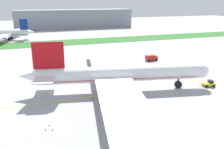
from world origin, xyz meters
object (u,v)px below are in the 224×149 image
traffic_cone_near_nose (49,125)px  parked_airliner_far_centre (7,33)px  traffic_cone_starboard_wing (45,129)px  pushback_tug (209,84)px  service_truck_baggage_loader (151,58)px  ground_crew_wingwalker_port (93,96)px  airliner_foreground (117,74)px  traffic_cone_port_wing (52,129)px

traffic_cone_near_nose → parked_airliner_far_centre: size_ratio=0.01×
traffic_cone_starboard_wing → pushback_tug: bearing=12.2°
traffic_cone_near_nose → service_truck_baggage_loader: size_ratio=0.10×
ground_crew_wingwalker_port → traffic_cone_near_nose: (-13.55, -11.48, -0.73)m
ground_crew_wingwalker_port → parked_airliner_far_centre: bearing=102.7°
traffic_cone_starboard_wing → service_truck_baggage_loader: (52.66, 49.77, 1.20)m
pushback_tug → traffic_cone_starboard_wing: 54.93m
airliner_foreground → traffic_cone_near_nose: bearing=-144.4°
airliner_foreground → service_truck_baggage_loader: (29.27, 31.91, -3.94)m
traffic_cone_starboard_wing → parked_airliner_far_centre: parked_airliner_far_centre is taller
ground_crew_wingwalker_port → traffic_cone_starboard_wing: ground_crew_wingwalker_port is taller
airliner_foreground → service_truck_baggage_loader: 43.48m
pushback_tug → traffic_cone_port_wing: 53.62m
pushback_tug → ground_crew_wingwalker_port: pushback_tug is taller
traffic_cone_port_wing → parked_airliner_far_centre: 140.01m
service_truck_baggage_loader → parked_airliner_far_centre: parked_airliner_far_centre is taller
service_truck_baggage_loader → traffic_cone_port_wing: bearing=-135.5°
traffic_cone_near_nose → traffic_cone_starboard_wing: same height
airliner_foreground → traffic_cone_near_nose: 28.04m
pushback_tug → service_truck_baggage_loader: bearing=91.5°
airliner_foreground → traffic_cone_near_nose: size_ratio=165.75×
pushback_tug → traffic_cone_near_nose: 53.61m
airliner_foreground → traffic_cone_port_wing: 29.06m
airliner_foreground → parked_airliner_far_centre: size_ratio=1.64×
traffic_cone_starboard_wing → service_truck_baggage_loader: bearing=43.4°
traffic_cone_near_nose → parked_airliner_far_centre: parked_airliner_far_centre is taller
traffic_cone_near_nose → airliner_foreground: bearing=35.6°
airliner_foreground → pushback_tug: 31.26m
traffic_cone_starboard_wing → service_truck_baggage_loader: service_truck_baggage_loader is taller
airliner_foreground → traffic_cone_starboard_wing: bearing=-142.6°
traffic_cone_near_nose → traffic_cone_starboard_wing: bearing=-118.1°
ground_crew_wingwalker_port → traffic_cone_port_wing: bearing=-133.4°
traffic_cone_near_nose → traffic_cone_starboard_wing: size_ratio=1.00×
traffic_cone_port_wing → traffic_cone_starboard_wing: 1.53m
airliner_foreground → ground_crew_wingwalker_port: airliner_foreground is taller
pushback_tug → ground_crew_wingwalker_port: (-39.17, 1.72, 0.05)m
airliner_foreground → ground_crew_wingwalker_port: bearing=-152.8°
parked_airliner_far_centre → service_truck_baggage_loader: bearing=-53.2°
service_truck_baggage_loader → parked_airliner_far_centre: size_ratio=0.10×
traffic_cone_starboard_wing → traffic_cone_port_wing: bearing=-18.9°
ground_crew_wingwalker_port → traffic_cone_port_wing: ground_crew_wingwalker_port is taller
parked_airliner_far_centre → traffic_cone_near_nose: bearing=-83.8°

